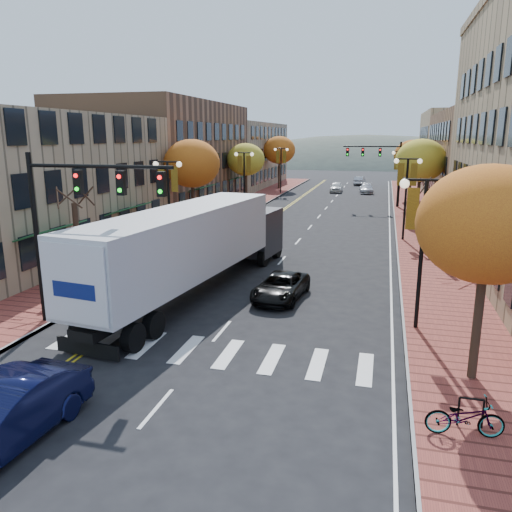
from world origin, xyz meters
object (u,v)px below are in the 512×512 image
Objects in this scene: black_suv at (281,287)px; semi_truck at (197,243)px; navy_sedan at (2,416)px; bicycle at (465,417)px.

semi_truck is at bearing -173.47° from black_suv.
semi_truck is at bearing 92.73° from navy_sedan.
black_suv is at bearing 28.34° from bicycle.
semi_truck is 9.07× the size of bicycle.
navy_sedan reaches higher than bicycle.
semi_truck reaches higher than bicycle.
navy_sedan is 11.63m from bicycle.
black_suv is (4.16, 0.08, -1.95)m from semi_truck.
semi_truck reaches higher than black_suv.
navy_sedan is at bearing -83.57° from semi_truck.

